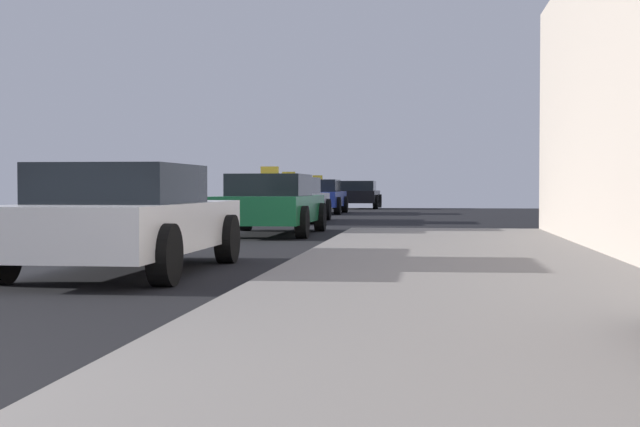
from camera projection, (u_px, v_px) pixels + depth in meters
car_white at (126, 218)px, 10.75m from camera, size 1.98×4.49×1.27m
car_green at (271, 204)px, 19.32m from camera, size 1.93×4.58×1.43m
car_silver at (290, 199)px, 26.16m from camera, size 2.00×4.60×1.43m
car_blue at (318, 196)px, 34.29m from camera, size 1.95×4.38×1.43m
car_black at (358, 194)px, 42.63m from camera, size 2.04×4.51×1.27m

